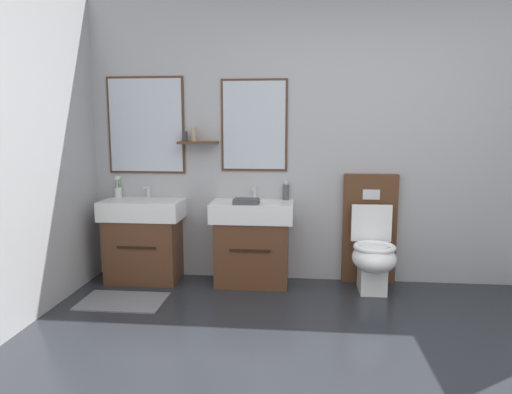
# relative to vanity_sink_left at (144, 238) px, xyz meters

# --- Properties ---
(wall_back) EXTENTS (5.08, 0.27, 2.61)m
(wall_back) POSITION_rel_vanity_sink_left_xyz_m (1.89, 0.23, 0.91)
(wall_back) COLOR #A8A8AA
(wall_back) RESTS_ON ground
(bath_mat) EXTENTS (0.68, 0.44, 0.01)m
(bath_mat) POSITION_rel_vanity_sink_left_xyz_m (0.00, -0.56, -0.39)
(bath_mat) COLOR slate
(bath_mat) RESTS_ON ground
(vanity_sink_left) EXTENTS (0.73, 0.43, 0.76)m
(vanity_sink_left) POSITION_rel_vanity_sink_left_xyz_m (0.00, 0.00, 0.00)
(vanity_sink_left) COLOR #56331E
(vanity_sink_left) RESTS_ON ground
(tap_on_left_sink) EXTENTS (0.03, 0.13, 0.11)m
(tap_on_left_sink) POSITION_rel_vanity_sink_left_xyz_m (0.00, 0.15, 0.43)
(tap_on_left_sink) COLOR silver
(tap_on_left_sink) RESTS_ON vanity_sink_left
(vanity_sink_right) EXTENTS (0.73, 0.43, 0.76)m
(vanity_sink_right) POSITION_rel_vanity_sink_left_xyz_m (1.01, 0.00, 0.00)
(vanity_sink_right) COLOR #56331E
(vanity_sink_right) RESTS_ON ground
(tap_on_right_sink) EXTENTS (0.03, 0.13, 0.11)m
(tap_on_right_sink) POSITION_rel_vanity_sink_left_xyz_m (1.01, 0.15, 0.43)
(tap_on_right_sink) COLOR silver
(tap_on_right_sink) RESTS_ON vanity_sink_right
(toilet) EXTENTS (0.48, 0.62, 1.00)m
(toilet) POSITION_rel_vanity_sink_left_xyz_m (2.06, -0.03, -0.02)
(toilet) COLOR #56331E
(toilet) RESTS_ON ground
(toothbrush_cup) EXTENTS (0.07, 0.07, 0.21)m
(toothbrush_cup) POSITION_rel_vanity_sink_left_xyz_m (-0.28, 0.14, 0.42)
(toothbrush_cup) COLOR silver
(toothbrush_cup) RESTS_ON vanity_sink_left
(soap_dispenser) EXTENTS (0.06, 0.06, 0.18)m
(soap_dispenser) POSITION_rel_vanity_sink_left_xyz_m (1.30, 0.15, 0.43)
(soap_dispenser) COLOR #4C4C51
(soap_dispenser) RESTS_ON vanity_sink_right
(folded_hand_towel) EXTENTS (0.22, 0.16, 0.04)m
(folded_hand_towel) POSITION_rel_vanity_sink_left_xyz_m (0.97, -0.11, 0.38)
(folded_hand_towel) COLOR #47474C
(folded_hand_towel) RESTS_ON vanity_sink_right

